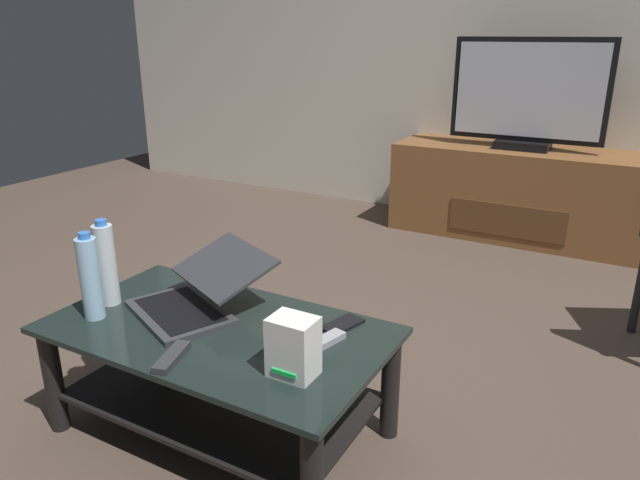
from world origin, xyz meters
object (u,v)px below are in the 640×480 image
Objects in this scene: soundbar_remote at (323,342)px; television at (528,97)px; cell_phone at (342,324)px; tv_remote at (172,357)px; coffee_table at (219,362)px; router_box at (293,347)px; laptop at (198,293)px; water_bottle_far at (106,264)px; water_bottle_near at (90,278)px; media_cabinet at (518,193)px.

television is at bearing 102.79° from soundbar_remote.
television is 2.35m from cell_phone.
soundbar_remote is at bearing 23.94° from tv_remote.
router_box reaches higher than coffee_table.
laptop is at bearing 159.32° from router_box.
cell_phone is (0.47, 0.13, -0.05)m from laptop.
coffee_table is 6.39× the size of router_box.
tv_remote is at bearing -98.29° from television.
water_bottle_far is (-0.43, -0.03, 0.26)m from coffee_table.
laptop is 0.34m from water_bottle_near.
cell_phone is at bearing 35.70° from tv_remote.
soundbar_remote is at bearing 92.16° from router_box.
media_cabinet reaches higher than laptop.
television is at bearing 77.47° from laptop.
television is 1.77× the size of laptop.
tv_remote is at bearing -162.60° from router_box.
media_cabinet is 2.99× the size of laptop.
coffee_table is 0.25m from tv_remote.
television is at bearing 65.46° from tv_remote.
television is at bearing 103.95° from cell_phone.
media_cabinet is 2.76m from tv_remote.
television is at bearing 88.70° from router_box.
tv_remote is (0.44, -0.18, -0.13)m from water_bottle_far.
television is 6.52× the size of cell_phone.
water_bottle_near is at bearing -139.52° from cell_phone.
media_cabinet is 5.35× the size of water_bottle_near.
media_cabinet is 9.64× the size of tv_remote.
media_cabinet reaches higher than cell_phone.
router_box is 0.78m from water_bottle_far.
water_bottle_far is at bearing 111.02° from water_bottle_near.
coffee_table is 6.67× the size of tv_remote.
laptop reaches higher than router_box.
water_bottle_far is at bearing -147.17° from cell_phone.
television is 5.70× the size of soundbar_remote.
media_cabinet is 2.69m from water_bottle_far.
coffee_table is at bearing 77.15° from tv_remote.
cell_phone is at bearing -91.74° from media_cabinet.
tv_remote is at bearing -112.34° from cell_phone.
coffee_table is 7.62× the size of cell_phone.
water_bottle_far is (-0.83, -2.55, 0.24)m from media_cabinet.
router_box is at bearing 1.96° from water_bottle_near.
water_bottle_near is at bearing 152.44° from tv_remote.
water_bottle_near is at bearing -178.04° from router_box.
cell_phone is (0.76, 0.23, -0.14)m from water_bottle_far.
soundbar_remote is at bearing -0.99° from laptop.
router_box is at bearing -17.37° from coffee_table.
coffee_table is 2.60m from television.
water_bottle_near is 1.80× the size of tv_remote.
laptop is 0.49m from cell_phone.
router_box is 1.04× the size of tv_remote.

